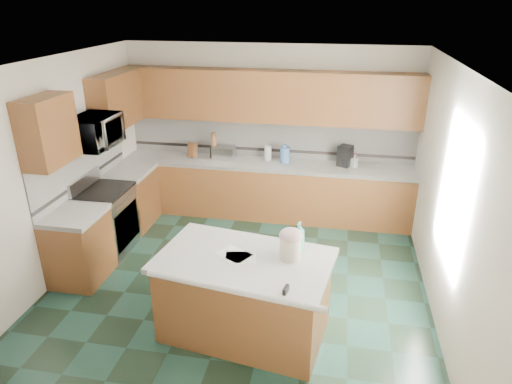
% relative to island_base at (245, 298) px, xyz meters
% --- Properties ---
extents(floor, '(4.60, 4.60, 0.00)m').
position_rel_island_base_xyz_m(floor, '(-0.26, 0.87, -0.43)').
color(floor, black).
rests_on(floor, ground).
extents(ceiling, '(4.60, 4.60, 0.00)m').
position_rel_island_base_xyz_m(ceiling, '(-0.26, 0.87, 2.27)').
color(ceiling, white).
rests_on(ceiling, ground).
extents(wall_back, '(4.60, 0.04, 2.70)m').
position_rel_island_base_xyz_m(wall_back, '(-0.26, 3.19, 0.92)').
color(wall_back, white).
rests_on(wall_back, ground).
extents(wall_front, '(4.60, 0.04, 2.70)m').
position_rel_island_base_xyz_m(wall_front, '(-0.26, -1.45, 0.92)').
color(wall_front, white).
rests_on(wall_front, ground).
extents(wall_left, '(0.04, 4.60, 2.70)m').
position_rel_island_base_xyz_m(wall_left, '(-2.58, 0.87, 0.92)').
color(wall_left, white).
rests_on(wall_left, ground).
extents(wall_right, '(0.04, 4.60, 2.70)m').
position_rel_island_base_xyz_m(wall_right, '(2.06, 0.87, 0.92)').
color(wall_right, white).
rests_on(wall_right, ground).
extents(back_base_cab, '(4.60, 0.60, 0.86)m').
position_rel_island_base_xyz_m(back_base_cab, '(-0.26, 2.87, 0.00)').
color(back_base_cab, '#311B0C').
rests_on(back_base_cab, ground).
extents(back_countertop, '(4.60, 0.64, 0.06)m').
position_rel_island_base_xyz_m(back_countertop, '(-0.26, 2.87, 0.46)').
color(back_countertop, white).
rests_on(back_countertop, back_base_cab).
extents(back_upper_cab, '(4.60, 0.33, 0.78)m').
position_rel_island_base_xyz_m(back_upper_cab, '(-0.26, 3.00, 1.51)').
color(back_upper_cab, '#311B0C').
rests_on(back_upper_cab, wall_back).
extents(back_backsplash, '(4.60, 0.02, 0.63)m').
position_rel_island_base_xyz_m(back_backsplash, '(-0.26, 3.16, 0.81)').
color(back_backsplash, silver).
rests_on(back_backsplash, back_countertop).
extents(back_accent_band, '(4.60, 0.01, 0.05)m').
position_rel_island_base_xyz_m(back_accent_band, '(-0.26, 3.15, 0.61)').
color(back_accent_band, black).
rests_on(back_accent_band, back_countertop).
extents(left_base_cab_rear, '(0.60, 0.82, 0.86)m').
position_rel_island_base_xyz_m(left_base_cab_rear, '(-2.26, 2.16, 0.00)').
color(left_base_cab_rear, '#311B0C').
rests_on(left_base_cab_rear, ground).
extents(left_counter_rear, '(0.64, 0.82, 0.06)m').
position_rel_island_base_xyz_m(left_counter_rear, '(-2.26, 2.16, 0.46)').
color(left_counter_rear, white).
rests_on(left_counter_rear, left_base_cab_rear).
extents(left_base_cab_front, '(0.60, 0.72, 0.86)m').
position_rel_island_base_xyz_m(left_base_cab_front, '(-2.26, 0.63, 0.00)').
color(left_base_cab_front, '#311B0C').
rests_on(left_base_cab_front, ground).
extents(left_counter_front, '(0.64, 0.72, 0.06)m').
position_rel_island_base_xyz_m(left_counter_front, '(-2.26, 0.63, 0.46)').
color(left_counter_front, white).
rests_on(left_counter_front, left_base_cab_front).
extents(left_backsplash, '(0.02, 2.30, 0.63)m').
position_rel_island_base_xyz_m(left_backsplash, '(-2.54, 1.42, 0.81)').
color(left_backsplash, silver).
rests_on(left_backsplash, wall_left).
extents(left_accent_band, '(0.01, 2.30, 0.05)m').
position_rel_island_base_xyz_m(left_accent_band, '(-2.54, 1.42, 0.61)').
color(left_accent_band, black).
rests_on(left_accent_band, wall_left).
extents(left_upper_cab_rear, '(0.33, 1.09, 0.78)m').
position_rel_island_base_xyz_m(left_upper_cab_rear, '(-2.39, 2.29, 1.51)').
color(left_upper_cab_rear, '#311B0C').
rests_on(left_upper_cab_rear, wall_left).
extents(left_upper_cab_front, '(0.33, 0.72, 0.78)m').
position_rel_island_base_xyz_m(left_upper_cab_front, '(-2.39, 0.63, 1.51)').
color(left_upper_cab_front, '#311B0C').
rests_on(left_upper_cab_front, wall_left).
extents(range_body, '(0.60, 0.76, 0.88)m').
position_rel_island_base_xyz_m(range_body, '(-2.26, 1.37, 0.01)').
color(range_body, '#B7B7BC').
rests_on(range_body, ground).
extents(range_oven_door, '(0.02, 0.68, 0.55)m').
position_rel_island_base_xyz_m(range_oven_door, '(-1.97, 1.37, -0.03)').
color(range_oven_door, black).
rests_on(range_oven_door, range_body).
extents(range_cooktop, '(0.62, 0.78, 0.04)m').
position_rel_island_base_xyz_m(range_cooktop, '(-2.26, 1.37, 0.47)').
color(range_cooktop, black).
rests_on(range_cooktop, range_body).
extents(range_handle, '(0.02, 0.66, 0.02)m').
position_rel_island_base_xyz_m(range_handle, '(-1.94, 1.37, 0.35)').
color(range_handle, '#B7B7BC').
rests_on(range_handle, range_body).
extents(range_backguard, '(0.06, 0.76, 0.18)m').
position_rel_island_base_xyz_m(range_backguard, '(-2.52, 1.37, 0.59)').
color(range_backguard, '#B7B7BC').
rests_on(range_backguard, range_body).
extents(microwave, '(0.50, 0.73, 0.41)m').
position_rel_island_base_xyz_m(microwave, '(-2.26, 1.37, 1.30)').
color(microwave, '#B7B7BC').
rests_on(microwave, wall_left).
extents(island_base, '(1.76, 1.17, 0.86)m').
position_rel_island_base_xyz_m(island_base, '(0.00, 0.00, 0.00)').
color(island_base, '#311B0C').
rests_on(island_base, ground).
extents(island_top, '(1.88, 1.29, 0.06)m').
position_rel_island_base_xyz_m(island_top, '(0.00, 0.00, 0.46)').
color(island_top, white).
rests_on(island_top, island_base).
extents(island_bullnose, '(1.73, 0.32, 0.06)m').
position_rel_island_base_xyz_m(island_bullnose, '(0.00, -0.52, 0.46)').
color(island_bullnose, white).
rests_on(island_bullnose, island_base).
extents(treat_jar, '(0.27, 0.27, 0.22)m').
position_rel_island_base_xyz_m(treat_jar, '(0.45, 0.09, 0.60)').
color(treat_jar, beige).
rests_on(treat_jar, island_top).
extents(treat_jar_lid, '(0.23, 0.23, 0.14)m').
position_rel_island_base_xyz_m(treat_jar_lid, '(0.45, 0.09, 0.75)').
color(treat_jar_lid, '#C9A1A3').
rests_on(treat_jar_lid, treat_jar).
extents(treat_jar_knob, '(0.08, 0.03, 0.03)m').
position_rel_island_base_xyz_m(treat_jar_knob, '(0.45, 0.09, 0.80)').
color(treat_jar_knob, tan).
rests_on(treat_jar_knob, treat_jar_lid).
extents(treat_jar_knob_end_l, '(0.04, 0.04, 0.04)m').
position_rel_island_base_xyz_m(treat_jar_knob_end_l, '(0.42, 0.09, 0.80)').
color(treat_jar_knob_end_l, tan).
rests_on(treat_jar_knob_end_l, treat_jar_lid).
extents(treat_jar_knob_end_r, '(0.04, 0.04, 0.04)m').
position_rel_island_base_xyz_m(treat_jar_knob_end_r, '(0.49, 0.09, 0.80)').
color(treat_jar_knob_end_r, tan).
rests_on(treat_jar_knob_end_r, treat_jar_lid).
extents(soap_bottle_island, '(0.15, 0.15, 0.32)m').
position_rel_island_base_xyz_m(soap_bottle_island, '(0.52, 0.27, 0.65)').
color(soap_bottle_island, teal).
rests_on(soap_bottle_island, island_top).
extents(paper_sheet_a, '(0.34, 0.28, 0.00)m').
position_rel_island_base_xyz_m(paper_sheet_a, '(-0.04, 0.00, 0.49)').
color(paper_sheet_a, white).
rests_on(paper_sheet_a, island_top).
extents(paper_sheet_b, '(0.40, 0.37, 0.00)m').
position_rel_island_base_xyz_m(paper_sheet_b, '(-0.11, 0.05, 0.49)').
color(paper_sheet_b, white).
rests_on(paper_sheet_b, island_top).
extents(clamp_body, '(0.05, 0.11, 0.10)m').
position_rel_island_base_xyz_m(clamp_body, '(0.48, -0.50, 0.50)').
color(clamp_body, black).
rests_on(clamp_body, island_top).
extents(clamp_handle, '(0.02, 0.07, 0.02)m').
position_rel_island_base_xyz_m(clamp_handle, '(0.48, -0.56, 0.48)').
color(clamp_handle, black).
rests_on(clamp_handle, island_top).
extents(knife_block, '(0.16, 0.20, 0.26)m').
position_rel_island_base_xyz_m(knife_block, '(-1.48, 2.92, 0.61)').
color(knife_block, '#472814').
rests_on(knife_block, back_countertop).
extents(utensil_crock, '(0.14, 0.14, 0.17)m').
position_rel_island_base_xyz_m(utensil_crock, '(-1.12, 2.95, 0.58)').
color(utensil_crock, black).
rests_on(utensil_crock, back_countertop).
extents(utensil_bundle, '(0.08, 0.08, 0.25)m').
position_rel_island_base_xyz_m(utensil_bundle, '(-1.12, 2.95, 0.79)').
color(utensil_bundle, '#472814').
rests_on(utensil_bundle, utensil_crock).
extents(toaster_oven, '(0.35, 0.24, 0.20)m').
position_rel_island_base_xyz_m(toaster_oven, '(-0.95, 2.92, 0.59)').
color(toaster_oven, '#B7B7BC').
rests_on(toaster_oven, back_countertop).
extents(toaster_oven_door, '(0.31, 0.01, 0.16)m').
position_rel_island_base_xyz_m(toaster_oven_door, '(-0.95, 2.81, 0.59)').
color(toaster_oven_door, black).
rests_on(toaster_oven_door, toaster_oven).
extents(paper_towel, '(0.11, 0.11, 0.25)m').
position_rel_island_base_xyz_m(paper_towel, '(-0.24, 2.97, 0.61)').
color(paper_towel, white).
rests_on(paper_towel, back_countertop).
extents(paper_towel_base, '(0.16, 0.16, 0.01)m').
position_rel_island_base_xyz_m(paper_towel_base, '(-0.24, 2.97, 0.50)').
color(paper_towel_base, '#B7B7BC').
rests_on(paper_towel_base, back_countertop).
extents(water_jug, '(0.15, 0.15, 0.25)m').
position_rel_island_base_xyz_m(water_jug, '(0.04, 2.93, 0.62)').
color(water_jug, '#4C77BA').
rests_on(water_jug, back_countertop).
extents(water_jug_neck, '(0.07, 0.07, 0.04)m').
position_rel_island_base_xyz_m(water_jug_neck, '(0.04, 2.93, 0.76)').
color(water_jug_neck, '#4C77BA').
rests_on(water_jug_neck, water_jug).
extents(coffee_maker, '(0.25, 0.26, 0.32)m').
position_rel_island_base_xyz_m(coffee_maker, '(0.97, 2.95, 0.65)').
color(coffee_maker, black).
rests_on(coffee_maker, back_countertop).
extents(coffee_carafe, '(0.13, 0.13, 0.13)m').
position_rel_island_base_xyz_m(coffee_carafe, '(0.97, 2.90, 0.56)').
color(coffee_carafe, black).
rests_on(coffee_carafe, back_countertop).
extents(soap_bottle_back, '(0.13, 0.13, 0.20)m').
position_rel_island_base_xyz_m(soap_bottle_back, '(1.11, 2.92, 0.59)').
color(soap_bottle_back, white).
rests_on(soap_bottle_back, back_countertop).
extents(soap_back_cap, '(0.02, 0.02, 0.03)m').
position_rel_island_base_xyz_m(soap_back_cap, '(1.11, 2.92, 0.70)').
color(soap_back_cap, red).
rests_on(soap_back_cap, soap_bottle_back).
extents(window_light_proxy, '(0.02, 1.40, 1.10)m').
position_rel_island_base_xyz_m(window_light_proxy, '(2.03, 0.67, 1.07)').
color(window_light_proxy, white).
rests_on(window_light_proxy, wall_right).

